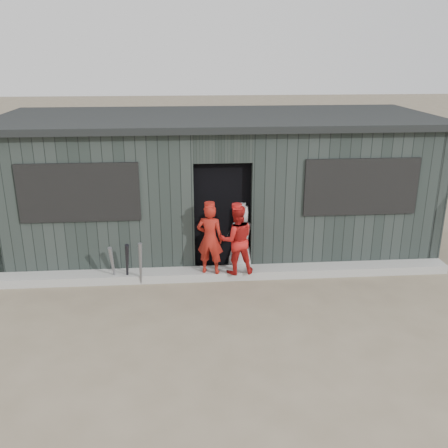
{
  "coord_description": "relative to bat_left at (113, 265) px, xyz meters",
  "views": [
    {
      "loc": [
        -0.63,
        -6.15,
        3.77
      ],
      "look_at": [
        0.0,
        1.8,
        1.0
      ],
      "focal_mm": 40.0,
      "sensor_mm": 36.0,
      "label": 1
    }
  ],
  "objects": [
    {
      "name": "bat_left",
      "position": [
        0.0,
        0.0,
        0.0
      ],
      "size": [
        0.09,
        0.31,
        0.73
      ],
      "primitive_type": "cone",
      "rotation": [
        0.33,
        0.0,
        -0.06
      ],
      "color": "gray",
      "rests_on": "ground"
    },
    {
      "name": "player_grey_back",
      "position": [
        2.22,
        0.47,
        0.25
      ],
      "size": [
        0.66,
        0.48,
        1.24
      ],
      "primitive_type": "imported",
      "rotation": [
        0.0,
        0.0,
        2.99
      ],
      "color": "#AEAEAE",
      "rests_on": "ground"
    },
    {
      "name": "dugout",
      "position": [
        1.89,
        1.83,
        0.92
      ],
      "size": [
        8.3,
        3.3,
        2.62
      ],
      "color": "black",
      "rests_on": "ground"
    },
    {
      "name": "player_red_right",
      "position": [
        2.1,
        0.01,
        0.39
      ],
      "size": [
        0.63,
        0.51,
        1.21
      ],
      "primitive_type": "imported",
      "rotation": [
        0.0,
        0.0,
        3.24
      ],
      "color": "#B11815",
      "rests_on": "curb"
    },
    {
      "name": "bat_mid",
      "position": [
        0.47,
        -0.1,
        0.04
      ],
      "size": [
        0.12,
        0.23,
        0.81
      ],
      "primitive_type": "cone",
      "rotation": [
        0.2,
        0.0,
        0.22
      ],
      "color": "slate",
      "rests_on": "ground"
    },
    {
      "name": "player_red_left",
      "position": [
        1.65,
        0.05,
        0.4
      ],
      "size": [
        0.51,
        0.4,
        1.24
      ],
      "primitive_type": "imported",
      "rotation": [
        0.0,
        0.0,
        2.88
      ],
      "color": "maroon",
      "rests_on": "curb"
    },
    {
      "name": "curb",
      "position": [
        1.89,
        0.14,
        -0.29
      ],
      "size": [
        8.0,
        0.36,
        0.15
      ],
      "primitive_type": "cube",
      "color": "#999994",
      "rests_on": "ground"
    },
    {
      "name": "ground",
      "position": [
        1.89,
        -1.68,
        -0.37
      ],
      "size": [
        80.0,
        80.0,
        0.0
      ],
      "primitive_type": "plane",
      "color": "#6D5F4B",
      "rests_on": "ground"
    },
    {
      "name": "bat_right",
      "position": [
        0.25,
        -0.02,
        0.03
      ],
      "size": [
        0.14,
        0.32,
        0.79
      ],
      "primitive_type": "cone",
      "rotation": [
        0.32,
        0.0,
        0.25
      ],
      "color": "black",
      "rests_on": "ground"
    }
  ]
}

